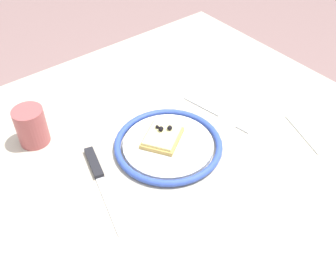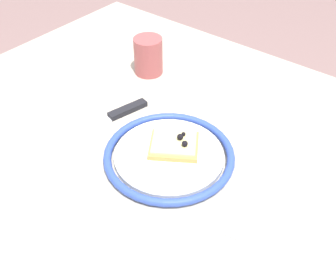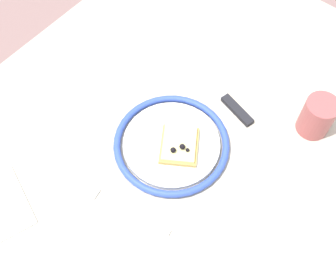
{
  "view_description": "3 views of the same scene",
  "coord_description": "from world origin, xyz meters",
  "px_view_note": "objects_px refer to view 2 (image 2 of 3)",
  "views": [
    {
      "loc": [
        0.37,
        0.51,
        1.4
      ],
      "look_at": [
        -0.04,
        -0.0,
        0.79
      ],
      "focal_mm": 42.62,
      "sensor_mm": 36.0,
      "label": 1
    },
    {
      "loc": [
        -0.37,
        0.44,
        1.29
      ],
      "look_at": [
        -0.01,
        -0.02,
        0.79
      ],
      "focal_mm": 43.18,
      "sensor_mm": 36.0,
      "label": 2
    },
    {
      "loc": [
        -0.38,
        -0.27,
        1.58
      ],
      "look_at": [
        -0.03,
        0.02,
        0.8
      ],
      "focal_mm": 46.61,
      "sensor_mm": 36.0,
      "label": 3
    }
  ],
  "objects_px": {
    "pizza_slice_near": "(174,145)",
    "cup": "(148,56)",
    "dining_table": "(158,178)",
    "plate": "(169,155)",
    "knife": "(115,115)",
    "fork": "(253,195)"
  },
  "relations": [
    {
      "from": "plate",
      "to": "pizza_slice_near",
      "type": "xyz_separation_m",
      "value": [
        0.0,
        -0.02,
        0.01
      ]
    },
    {
      "from": "pizza_slice_near",
      "to": "knife",
      "type": "height_order",
      "value": "pizza_slice_near"
    },
    {
      "from": "dining_table",
      "to": "pizza_slice_near",
      "type": "height_order",
      "value": "pizza_slice_near"
    },
    {
      "from": "cup",
      "to": "knife",
      "type": "bearing_deg",
      "value": 108.24
    },
    {
      "from": "fork",
      "to": "cup",
      "type": "height_order",
      "value": "cup"
    },
    {
      "from": "dining_table",
      "to": "fork",
      "type": "height_order",
      "value": "fork"
    },
    {
      "from": "dining_table",
      "to": "pizza_slice_near",
      "type": "xyz_separation_m",
      "value": [
        -0.03,
        -0.01,
        0.1
      ]
    },
    {
      "from": "pizza_slice_near",
      "to": "fork",
      "type": "height_order",
      "value": "pizza_slice_near"
    },
    {
      "from": "cup",
      "to": "dining_table",
      "type": "bearing_deg",
      "value": 133.79
    },
    {
      "from": "dining_table",
      "to": "knife",
      "type": "distance_m",
      "value": 0.16
    },
    {
      "from": "pizza_slice_near",
      "to": "cup",
      "type": "height_order",
      "value": "cup"
    },
    {
      "from": "pizza_slice_near",
      "to": "cup",
      "type": "bearing_deg",
      "value": -40.07
    },
    {
      "from": "fork",
      "to": "cup",
      "type": "relative_size",
      "value": 2.22
    },
    {
      "from": "plate",
      "to": "pizza_slice_near",
      "type": "distance_m",
      "value": 0.02
    },
    {
      "from": "knife",
      "to": "cup",
      "type": "bearing_deg",
      "value": -71.76
    },
    {
      "from": "fork",
      "to": "cup",
      "type": "distance_m",
      "value": 0.44
    },
    {
      "from": "knife",
      "to": "dining_table",
      "type": "bearing_deg",
      "value": 170.99
    },
    {
      "from": "knife",
      "to": "cup",
      "type": "distance_m",
      "value": 0.2
    },
    {
      "from": "cup",
      "to": "pizza_slice_near",
      "type": "bearing_deg",
      "value": 139.93
    },
    {
      "from": "pizza_slice_near",
      "to": "dining_table",
      "type": "bearing_deg",
      "value": 22.38
    },
    {
      "from": "plate",
      "to": "knife",
      "type": "xyz_separation_m",
      "value": [
        0.17,
        -0.03,
        -0.0
      ]
    },
    {
      "from": "dining_table",
      "to": "fork",
      "type": "bearing_deg",
      "value": -176.92
    }
  ]
}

